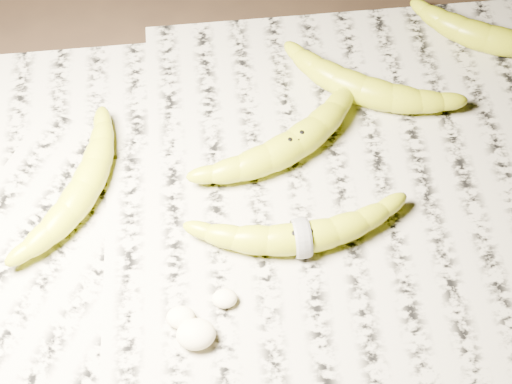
{
  "coord_description": "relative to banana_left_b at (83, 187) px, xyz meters",
  "views": [
    {
      "loc": [
        -0.01,
        -0.42,
        0.7
      ],
      "look_at": [
        0.02,
        0.01,
        0.05
      ],
      "focal_mm": 50.0,
      "sensor_mm": 36.0,
      "label": 1
    }
  ],
  "objects": [
    {
      "name": "ground",
      "position": [
        0.17,
        -0.04,
        -0.03
      ],
      "size": [
        3.0,
        3.0,
        0.0
      ],
      "primitive_type": "plane",
      "color": "black",
      "rests_on": "ground"
    },
    {
      "name": "newspaper_patch",
      "position": [
        0.18,
        -0.04,
        -0.02
      ],
      "size": [
        0.9,
        0.7,
        0.01
      ],
      "primitive_type": "cube",
      "color": "#B1AC97",
      "rests_on": "ground"
    },
    {
      "name": "banana_left_b",
      "position": [
        0.0,
        0.0,
        0.0
      ],
      "size": [
        0.13,
        0.2,
        0.04
      ],
      "primitive_type": null,
      "rotation": [
        0.0,
        0.0,
        1.15
      ],
      "color": "gold",
      "rests_on": "newspaper_patch"
    },
    {
      "name": "banana_center",
      "position": [
        0.25,
        0.04,
        0.0
      ],
      "size": [
        0.22,
        0.17,
        0.04
      ],
      "primitive_type": null,
      "rotation": [
        0.0,
        0.0,
        0.57
      ],
      "color": "gold",
      "rests_on": "newspaper_patch"
    },
    {
      "name": "banana_taped",
      "position": [
        0.24,
        -0.08,
        -0.0
      ],
      "size": [
        0.22,
        0.07,
        0.04
      ],
      "primitive_type": null,
      "rotation": [
        0.0,
        0.0,
        0.08
      ],
      "color": "gold",
      "rests_on": "newspaper_patch"
    },
    {
      "name": "banana_upper_a",
      "position": [
        0.34,
        0.12,
        0.0
      ],
      "size": [
        0.21,
        0.15,
        0.04
      ],
      "primitive_type": null,
      "rotation": [
        0.0,
        0.0,
        -0.5
      ],
      "color": "gold",
      "rests_on": "newspaper_patch"
    },
    {
      "name": "banana_upper_b",
      "position": [
        0.52,
        0.2,
        0.0
      ],
      "size": [
        0.2,
        0.14,
        0.04
      ],
      "primitive_type": null,
      "rotation": [
        0.0,
        0.0,
        -0.45
      ],
      "color": "gold",
      "rests_on": "newspaper_patch"
    },
    {
      "name": "measuring_tape",
      "position": [
        0.24,
        -0.08,
        -0.0
      ],
      "size": [
        0.01,
        0.05,
        0.05
      ],
      "primitive_type": "torus",
      "rotation": [
        0.0,
        1.57,
        0.08
      ],
      "color": "white",
      "rests_on": "newspaper_patch"
    },
    {
      "name": "flesh_chunk_a",
      "position": [
        0.12,
        -0.18,
        -0.01
      ],
      "size": [
        0.04,
        0.03,
        0.02
      ],
      "primitive_type": "ellipsoid",
      "color": "#FEF6C4",
      "rests_on": "newspaper_patch"
    },
    {
      "name": "flesh_chunk_b",
      "position": [
        0.11,
        -0.16,
        -0.01
      ],
      "size": [
        0.03,
        0.03,
        0.02
      ],
      "primitive_type": "ellipsoid",
      "color": "#FEF6C4",
      "rests_on": "newspaper_patch"
    },
    {
      "name": "flesh_chunk_c",
      "position": [
        0.15,
        -0.14,
        -0.01
      ],
      "size": [
        0.03,
        0.02,
        0.02
      ],
      "primitive_type": "ellipsoid",
      "color": "#FEF6C4",
      "rests_on": "newspaper_patch"
    }
  ]
}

